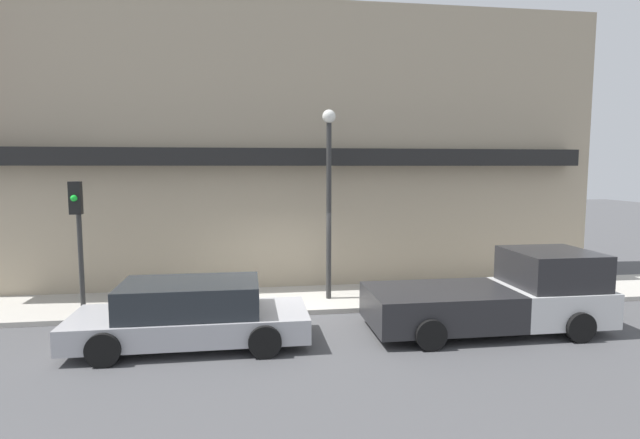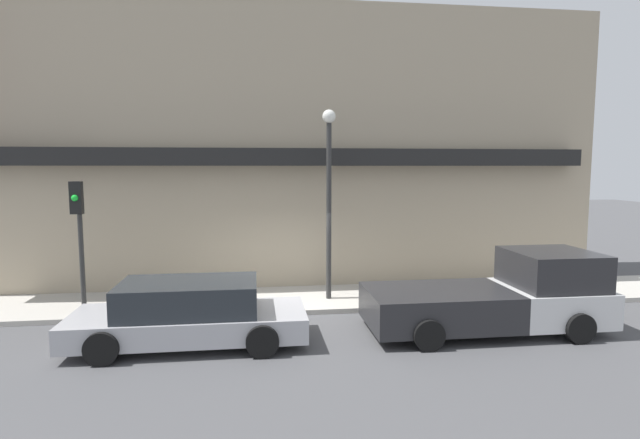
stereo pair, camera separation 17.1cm
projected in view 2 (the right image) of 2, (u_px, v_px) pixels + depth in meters
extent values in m
plane|color=#4C4C4F|center=(292.00, 316.00, 12.60)|extent=(80.00, 80.00, 0.00)
cube|color=#B7B2A8|center=(288.00, 300.00, 13.89)|extent=(36.00, 2.61, 0.13)
cube|color=tan|center=(282.00, 150.00, 16.21)|extent=(19.80, 3.00, 8.59)
cube|color=black|center=(285.00, 157.00, 14.46)|extent=(18.22, 0.60, 0.50)
cube|color=silver|center=(550.00, 303.00, 11.60)|extent=(2.16, 2.05, 0.79)
cube|color=#262628|center=(551.00, 269.00, 11.52)|extent=(1.84, 1.89, 0.82)
cube|color=#262628|center=(438.00, 307.00, 11.25)|extent=(3.24, 2.05, 0.79)
cylinder|color=black|center=(527.00, 302.00, 12.65)|extent=(0.66, 0.22, 0.66)
cylinder|color=black|center=(580.00, 328.00, 10.62)|extent=(0.66, 0.22, 0.66)
cylinder|color=black|center=(400.00, 307.00, 12.21)|extent=(0.66, 0.22, 0.66)
cylinder|color=black|center=(429.00, 335.00, 10.19)|extent=(0.66, 0.22, 0.66)
cube|color=#ADADB2|center=(190.00, 323.00, 10.55)|extent=(4.88, 1.89, 0.51)
cube|color=#23282D|center=(189.00, 297.00, 10.49)|extent=(2.83, 1.70, 0.65)
cylinder|color=black|center=(261.00, 313.00, 11.69)|extent=(0.66, 0.22, 0.66)
cylinder|color=black|center=(262.00, 341.00, 9.83)|extent=(0.66, 0.22, 0.66)
cylinder|color=black|center=(127.00, 318.00, 11.30)|extent=(0.66, 0.22, 0.66)
cylinder|color=black|center=(102.00, 348.00, 9.43)|extent=(0.66, 0.22, 0.66)
cylinder|color=#196633|center=(237.00, 298.00, 12.91)|extent=(0.18, 0.18, 0.47)
sphere|color=#196633|center=(237.00, 287.00, 12.87)|extent=(0.18, 0.18, 0.18)
cylinder|color=#2D2D2D|center=(329.00, 212.00, 13.54)|extent=(0.14, 0.14, 4.78)
sphere|color=silver|center=(329.00, 116.00, 13.27)|extent=(0.36, 0.36, 0.36)
cylinder|color=#2D2D2D|center=(81.00, 246.00, 12.49)|extent=(0.12, 0.12, 3.27)
cube|color=black|center=(76.00, 198.00, 12.20)|extent=(0.28, 0.20, 0.80)
sphere|color=green|center=(75.00, 198.00, 12.08)|extent=(0.16, 0.16, 0.16)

